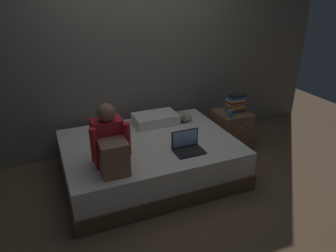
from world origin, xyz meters
The scene contains 10 objects.
ground_plane centered at (0.00, 0.00, 0.00)m, with size 8.00×8.00×0.00m, color brown.
wall_back centered at (0.00, 1.20, 1.35)m, with size 5.60×0.10×2.70m, color slate.
bed centered at (-0.20, 0.30, 0.23)m, with size 2.00×1.50×0.46m.
nightstand centered at (1.10, 0.53, 0.27)m, with size 0.44×0.46×0.54m.
person_sitting centered at (-0.73, -0.08, 0.71)m, with size 0.39×0.44×0.66m.
laptop centered at (0.11, -0.08, 0.52)m, with size 0.32×0.23×0.22m.
pillow centered at (0.05, 0.75, 0.53)m, with size 0.56×0.36×0.13m, color silver.
book_stack centered at (1.13, 0.54, 0.66)m, with size 0.25×0.16×0.25m.
mug centered at (0.97, 0.41, 0.58)m, with size 0.08×0.08×0.09m, color teal.
clothes_pile centered at (0.37, 0.70, 0.52)m, with size 0.29×0.23×0.13m.
Camera 1 is at (-1.27, -2.81, 2.14)m, focal length 33.70 mm.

